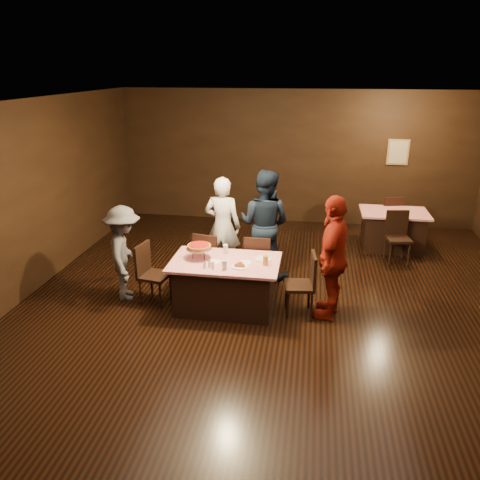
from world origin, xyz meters
name	(u,v)px	position (x,y,z in m)	size (l,w,h in m)	color
room	(280,181)	(0.00, 0.01, 2.14)	(10.00, 10.04, 3.02)	black
main_table	(225,285)	(-0.80, 0.59, 0.39)	(1.60, 1.00, 0.77)	#B50C1D
back_table	(392,230)	(2.03, 3.55, 0.39)	(1.30, 0.90, 0.77)	red
chair_far_left	(210,258)	(-1.20, 1.34, 0.47)	(0.42, 0.42, 0.95)	black
chair_far_right	(258,261)	(-0.40, 1.34, 0.47)	(0.42, 0.42, 0.95)	black
chair_end_left	(155,274)	(-1.90, 0.59, 0.47)	(0.42, 0.42, 0.95)	black
chair_end_right	(299,284)	(0.30, 0.59, 0.47)	(0.42, 0.42, 0.95)	black
chair_back_near	(398,238)	(2.03, 2.85, 0.47)	(0.42, 0.42, 0.95)	black
chair_back_far	(389,217)	(2.03, 4.15, 0.47)	(0.42, 0.42, 0.95)	black
diner_white_jacket	(223,226)	(-1.09, 1.87, 0.87)	(0.63, 0.42, 1.74)	silver
diner_navy_hoodie	(264,224)	(-0.37, 1.89, 0.94)	(0.91, 0.71, 1.87)	black
diner_grey_knit	(124,253)	(-2.41, 0.68, 0.75)	(0.97, 0.56, 1.50)	#4F4F54
diner_red_shirt	(333,257)	(0.75, 0.62, 0.91)	(1.07, 0.45, 1.83)	maroon
pizza_stand	(199,247)	(-1.20, 0.64, 0.95)	(0.38, 0.38, 0.22)	black
plate_with_slice	(240,265)	(-0.55, 0.41, 0.80)	(0.25, 0.25, 0.06)	white
plate_empty	(263,259)	(-0.25, 0.74, 0.78)	(0.25, 0.25, 0.01)	white
glass_front_left	(225,265)	(-0.75, 0.29, 0.84)	(0.08, 0.08, 0.14)	silver
glass_amber	(265,260)	(-0.20, 0.54, 0.84)	(0.08, 0.08, 0.14)	#BF7F26
glass_back	(226,249)	(-0.85, 0.89, 0.84)	(0.08, 0.08, 0.14)	silver
condiments	(209,265)	(-0.98, 0.30, 0.82)	(0.17, 0.10, 0.09)	silver
napkin_center	(245,262)	(-0.50, 0.59, 0.77)	(0.16, 0.16, 0.01)	white
napkin_left	(214,262)	(-0.95, 0.54, 0.77)	(0.16, 0.16, 0.01)	white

